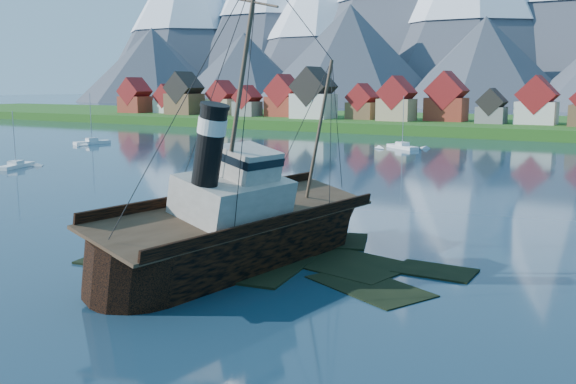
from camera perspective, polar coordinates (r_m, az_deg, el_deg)
The scene contains 9 objects.
ground at distance 53.62m, azimuth -4.30°, elevation -6.10°, with size 1400.00×1400.00×0.00m, color #172F41.
shoal at distance 54.52m, azimuth -1.46°, elevation -6.19°, with size 31.71×21.24×1.14m.
shore_bank at distance 215.01m, azimuth 22.32°, elevation 5.02°, with size 600.00×80.00×3.20m, color #214F16.
seawall at distance 177.55m, azimuth 20.59°, elevation 4.31°, with size 600.00×2.50×2.00m, color #3F3D38.
town at distance 204.53m, azimuth 12.47°, elevation 7.84°, with size 250.96×16.69×17.30m.
tugboat_wreck at distance 52.92m, azimuth -3.69°, elevation -2.90°, with size 7.12×30.67×24.31m.
sailboat_a at distance 121.80m, azimuth -23.02°, elevation 2.11°, with size 4.75×8.62×10.25m.
sailboat_b at distance 163.20m, azimuth -17.02°, elevation 4.19°, with size 4.57×9.07×12.76m.
sailboat_c at distance 147.46m, azimuth 10.13°, elevation 3.92°, with size 9.13×7.69×12.39m.
Camera 1 is at (29.30, -42.51, 14.49)m, focal length 40.00 mm.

